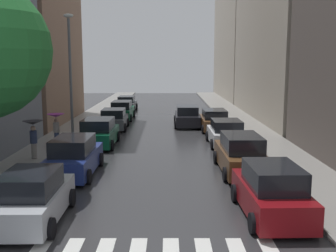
{
  "coord_description": "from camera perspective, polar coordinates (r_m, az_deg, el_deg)",
  "views": [
    {
      "loc": [
        0.37,
        -6.71,
        5.06
      ],
      "look_at": [
        0.34,
        17.68,
        1.21
      ],
      "focal_mm": 43.41,
      "sensor_mm": 36.0,
      "label": 1
    }
  ],
  "objects": [
    {
      "name": "sidewalk_left",
      "position": [
        31.86,
        -12.39,
        -0.24
      ],
      "size": [
        3.0,
        72.0,
        0.15
      ],
      "primitive_type": "cube",
      "color": "gray",
      "rests_on": "ground"
    },
    {
      "name": "parked_car_left_nearest",
      "position": [
        13.74,
        -18.46,
        -9.6
      ],
      "size": [
        2.04,
        4.09,
        1.7
      ],
      "rotation": [
        0.0,
        0.0,
        1.58
      ],
      "color": "#B2B7BF",
      "rests_on": "ground"
    },
    {
      "name": "ground_plane",
      "position": [
        31.13,
        -0.62,
        -0.42
      ],
      "size": [
        28.0,
        72.0,
        0.04
      ],
      "primitive_type": "cube",
      "color": "#303032"
    },
    {
      "name": "parked_car_right_third",
      "position": [
        25.1,
        8.2,
        -1.02
      ],
      "size": [
        2.19,
        4.05,
        1.58
      ],
      "rotation": [
        0.0,
        0.0,
        1.58
      ],
      "color": "silver",
      "rests_on": "ground"
    },
    {
      "name": "parked_car_left_fourth",
      "position": [
        31.1,
        -7.55,
        0.91
      ],
      "size": [
        2.12,
        4.07,
        1.57
      ],
      "rotation": [
        0.0,
        0.0,
        1.59
      ],
      "color": "#474C51",
      "rests_on": "ground"
    },
    {
      "name": "parked_car_left_sixth",
      "position": [
        42.78,
        -5.76,
        3.12
      ],
      "size": [
        2.03,
        4.27,
        1.55
      ],
      "rotation": [
        0.0,
        0.0,
        1.56
      ],
      "color": "#474C51",
      "rests_on": "ground"
    },
    {
      "name": "sidewalk_right",
      "position": [
        31.71,
        11.21,
        -0.24
      ],
      "size": [
        3.0,
        72.0,
        0.15
      ],
      "primitive_type": "cube",
      "color": "gray",
      "rests_on": "ground"
    },
    {
      "name": "building_right_far",
      "position": [
        58.73,
        10.7,
        11.35
      ],
      "size": [
        6.0,
        20.99,
        15.31
      ],
      "primitive_type": "cube",
      "color": "#9E9384",
      "rests_on": "ground"
    },
    {
      "name": "parked_car_left_third",
      "position": [
        25.0,
        -9.65,
        -0.98
      ],
      "size": [
        2.19,
        4.35,
        1.7
      ],
      "rotation": [
        0.0,
        0.0,
        1.56
      ],
      "color": "#0C4C2D",
      "rests_on": "ground"
    },
    {
      "name": "parked_car_left_fifth",
      "position": [
        36.35,
        -6.42,
        2.14
      ],
      "size": [
        2.04,
        4.65,
        1.65
      ],
      "rotation": [
        0.0,
        0.0,
        1.56
      ],
      "color": "#0C4C2D",
      "rests_on": "ground"
    },
    {
      "name": "parked_car_right_second",
      "position": [
        19.04,
        10.24,
        -3.99
      ],
      "size": [
        2.1,
        4.8,
        1.8
      ],
      "rotation": [
        0.0,
        0.0,
        1.59
      ],
      "color": "brown",
      "rests_on": "ground"
    },
    {
      "name": "parked_car_right_fourth",
      "position": [
        30.51,
        6.55,
        0.78
      ],
      "size": [
        2.11,
        4.56,
        1.58
      ],
      "rotation": [
        0.0,
        0.0,
        1.58
      ],
      "color": "brown",
      "rests_on": "ground"
    },
    {
      "name": "lamp_post_left",
      "position": [
        25.48,
        -13.49,
        7.62
      ],
      "size": [
        0.6,
        0.28,
        7.75
      ],
      "color": "#595B60",
      "rests_on": "sidewalk_left"
    },
    {
      "name": "pedestrian_by_kerb",
      "position": [
        25.03,
        -15.39,
        0.55
      ],
      "size": [
        1.04,
        1.04,
        1.87
      ],
      "rotation": [
        0.0,
        0.0,
        3.4
      ],
      "color": "navy",
      "rests_on": "sidewalk_left"
    },
    {
      "name": "pedestrian_foreground",
      "position": [
        21.74,
        -18.35,
        -0.67
      ],
      "size": [
        1.02,
        1.02,
        1.97
      ],
      "rotation": [
        0.0,
        0.0,
        3.29
      ],
      "color": "gray",
      "rests_on": "sidewalk_left"
    },
    {
      "name": "parked_car_right_nearest",
      "position": [
        13.92,
        14.37,
        -9.02
      ],
      "size": [
        2.12,
        4.32,
        1.78
      ],
      "rotation": [
        0.0,
        0.0,
        1.6
      ],
      "color": "maroon",
      "rests_on": "ground"
    },
    {
      "name": "building_right_mid",
      "position": [
        38.25,
        16.58,
        12.15
      ],
      "size": [
        6.0,
        20.18,
        14.85
      ],
      "primitive_type": "cube",
      "color": "#9E9384",
      "rests_on": "ground"
    },
    {
      "name": "parked_car_left_second",
      "position": [
        18.83,
        -12.98,
        -4.28
      ],
      "size": [
        2.05,
        4.6,
        1.76
      ],
      "rotation": [
        0.0,
        0.0,
        1.56
      ],
      "color": "navy",
      "rests_on": "ground"
    },
    {
      "name": "car_midroad",
      "position": [
        32.42,
        2.76,
        1.35
      ],
      "size": [
        2.07,
        4.57,
        1.63
      ],
      "rotation": [
        0.0,
        0.0,
        1.57
      ],
      "color": "black",
      "rests_on": "ground"
    }
  ]
}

